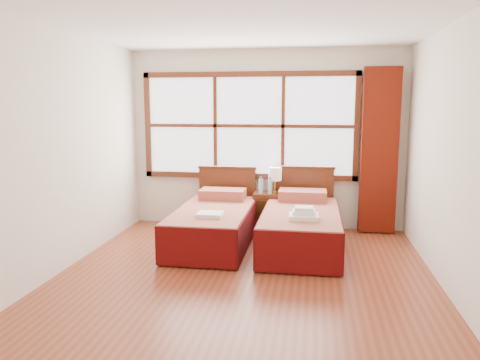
# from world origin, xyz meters

# --- Properties ---
(floor) EXTENTS (4.50, 4.50, 0.00)m
(floor) POSITION_xyz_m (0.00, 0.00, 0.00)
(floor) COLOR brown
(floor) RESTS_ON ground
(ceiling) EXTENTS (4.50, 4.50, 0.00)m
(ceiling) POSITION_xyz_m (0.00, 0.00, 2.60)
(ceiling) COLOR white
(ceiling) RESTS_ON wall_back
(wall_back) EXTENTS (4.00, 0.00, 4.00)m
(wall_back) POSITION_xyz_m (0.00, 2.25, 1.30)
(wall_back) COLOR silver
(wall_back) RESTS_ON floor
(wall_left) EXTENTS (0.00, 4.50, 4.50)m
(wall_left) POSITION_xyz_m (-2.00, 0.00, 1.30)
(wall_left) COLOR silver
(wall_left) RESTS_ON floor
(wall_right) EXTENTS (0.00, 4.50, 4.50)m
(wall_right) POSITION_xyz_m (2.00, 0.00, 1.30)
(wall_right) COLOR silver
(wall_right) RESTS_ON floor
(window) EXTENTS (3.16, 0.06, 1.56)m
(window) POSITION_xyz_m (-0.25, 2.21, 1.50)
(window) COLOR white
(window) RESTS_ON wall_back
(curtain) EXTENTS (0.50, 0.16, 2.30)m
(curtain) POSITION_xyz_m (1.60, 2.11, 1.17)
(curtain) COLOR maroon
(curtain) RESTS_ON wall_back
(bed_left) EXTENTS (0.94, 1.96, 0.91)m
(bed_left) POSITION_xyz_m (-0.56, 1.20, 0.28)
(bed_left) COLOR #3F210D
(bed_left) RESTS_ON floor
(bed_right) EXTENTS (0.96, 1.98, 0.93)m
(bed_right) POSITION_xyz_m (0.56, 1.20, 0.29)
(bed_right) COLOR #3F210D
(bed_right) RESTS_ON floor
(nightstand) EXTENTS (0.42, 0.41, 0.55)m
(nightstand) POSITION_xyz_m (0.07, 1.99, 0.28)
(nightstand) COLOR #552512
(nightstand) RESTS_ON floor
(towels_left) EXTENTS (0.30, 0.26, 0.05)m
(towels_left) POSITION_xyz_m (-0.51, 0.73, 0.51)
(towels_left) COLOR white
(towels_left) RESTS_ON bed_left
(towels_right) EXTENTS (0.35, 0.31, 0.14)m
(towels_right) POSITION_xyz_m (0.60, 0.73, 0.55)
(towels_right) COLOR white
(towels_right) RESTS_ON bed_right
(lamp) EXTENTS (0.19, 0.19, 0.37)m
(lamp) POSITION_xyz_m (0.16, 2.03, 0.81)
(lamp) COLOR gold
(lamp) RESTS_ON nightstand
(bottle_near) EXTENTS (0.06, 0.06, 0.24)m
(bottle_near) POSITION_xyz_m (-0.04, 1.93, 0.66)
(bottle_near) COLOR #ACC5DD
(bottle_near) RESTS_ON nightstand
(bottle_far) EXTENTS (0.06, 0.06, 0.24)m
(bottle_far) POSITION_xyz_m (0.09, 1.94, 0.66)
(bottle_far) COLOR #ACC5DD
(bottle_far) RESTS_ON nightstand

